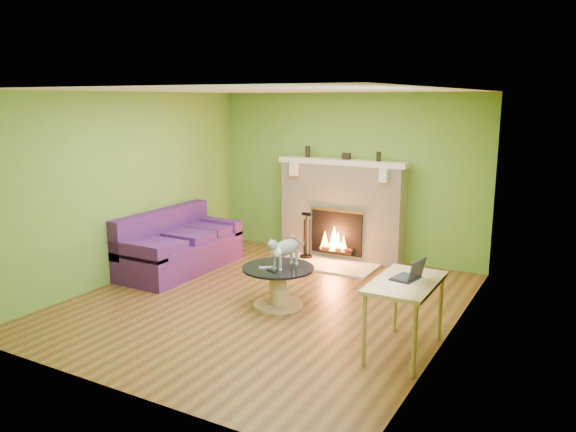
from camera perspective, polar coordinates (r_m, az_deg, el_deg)
name	(u,v)px	position (r m, az deg, el deg)	size (l,w,h in m)	color
floor	(266,302)	(7.14, -2.26, -8.69)	(5.00, 5.00, 0.00)	#563418
ceiling	(264,90)	(6.69, -2.45, 12.64)	(5.00, 5.00, 0.00)	white
wall_back	(347,176)	(9.00, 6.01, 4.08)	(5.00, 5.00, 0.00)	olive
wall_front	(108,247)	(4.90, -17.84, -3.00)	(5.00, 5.00, 0.00)	olive
wall_left	(128,186)	(8.19, -15.92, 2.93)	(5.00, 5.00, 0.00)	olive
wall_right	(453,219)	(5.96, 16.43, -0.32)	(5.00, 5.00, 0.00)	olive
window_frame	(429,210)	(5.06, 14.18, 0.58)	(1.20, 1.20, 0.00)	silver
window_pane	(429,210)	(5.06, 14.09, 0.59)	(1.06, 1.06, 0.00)	white
fireplace	(342,210)	(8.92, 5.47, 0.59)	(2.10, 0.46, 1.58)	beige
hearth	(327,264)	(8.65, 3.99, -4.92)	(1.50, 0.75, 0.03)	beige
mantel	(342,162)	(8.78, 5.52, 5.48)	(2.10, 0.28, 0.08)	silver
sofa	(178,247)	(8.51, -11.11, -3.12)	(0.89, 1.96, 0.88)	#3F1758
coffee_table	(278,283)	(6.91, -1.00, -6.87)	(0.88, 0.88, 0.50)	tan
desk	(405,290)	(5.69, 11.84, -7.32)	(0.59, 1.02, 0.75)	tan
cat	(286,251)	(6.80, -0.21, -3.57)	(0.23, 0.64, 0.40)	slate
remote_silver	(266,268)	(6.80, -2.25, -5.26)	(0.17, 0.04, 0.02)	#979799
remote_black	(272,270)	(6.69, -1.63, -5.55)	(0.16, 0.04, 0.02)	black
laptop	(406,268)	(5.68, 11.89, -5.23)	(0.25, 0.29, 0.22)	black
fire_tools	(306,235)	(8.86, 1.87, -1.93)	(0.20, 0.20, 0.73)	black
mantel_vase_left	(308,152)	(9.06, 2.01, 6.55)	(0.08, 0.08, 0.18)	black
mantel_vase_right	(379,157)	(8.58, 9.19, 5.98)	(0.07, 0.07, 0.14)	black
mantel_box	(346,156)	(8.78, 5.94, 6.06)	(0.12, 0.08, 0.10)	black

